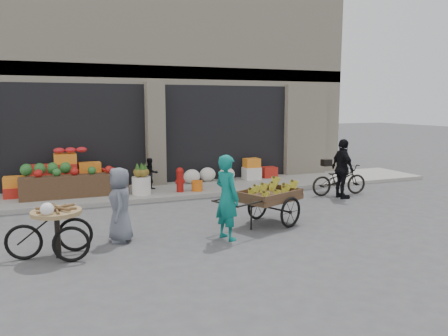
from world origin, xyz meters
name	(u,v)px	position (x,y,z in m)	size (l,w,h in m)	color
ground	(212,230)	(0.00, 0.00, 0.00)	(80.00, 80.00, 0.00)	#424244
sidewalk	(164,191)	(0.00, 4.10, 0.06)	(18.00, 2.20, 0.12)	gray
building	(135,83)	(0.00, 8.03, 3.37)	(14.00, 6.45, 7.00)	beige
fruit_display	(74,174)	(-2.48, 4.38, 0.67)	(3.10, 1.12, 1.24)	red
pineapple_bin	(141,186)	(-0.75, 3.60, 0.37)	(0.52, 0.52, 0.50)	silver
fire_hydrant	(180,179)	(0.35, 3.55, 0.50)	(0.22, 0.22, 0.71)	#A5140F
orange_bucket	(197,186)	(0.85, 3.50, 0.27)	(0.32, 0.32, 0.30)	orange
right_bay_goods	(236,172)	(2.61, 4.70, 0.41)	(3.35, 0.60, 0.70)	silver
seated_person	(151,174)	(-0.35, 4.20, 0.58)	(0.45, 0.35, 0.93)	black
banana_cart	(268,194)	(1.27, -0.09, 0.68)	(2.40, 1.63, 0.94)	brown
vendor_woman	(227,197)	(0.06, -0.68, 0.83)	(0.61, 0.40, 1.67)	#0E6F66
tricycle_cart	(57,226)	(-3.04, -0.55, 0.57)	(1.46, 0.97, 0.95)	#9E7F51
vendor_grey	(120,205)	(-1.88, -0.04, 0.72)	(0.70, 0.46, 1.44)	slate
bicycle	(339,180)	(4.67, 1.96, 0.45)	(0.60, 1.72, 0.90)	black
cyclist	(343,169)	(4.47, 1.56, 0.83)	(0.98, 0.41, 1.67)	black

